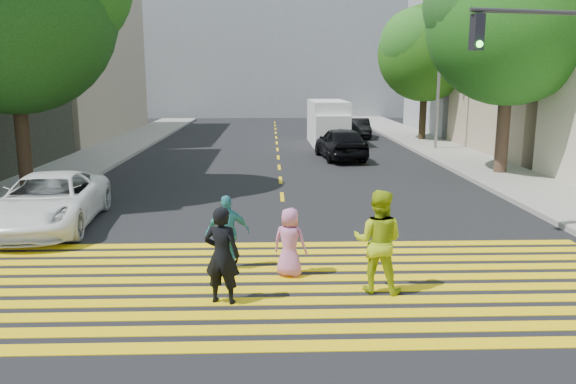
{
  "coord_description": "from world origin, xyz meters",
  "views": [
    {
      "loc": [
        -0.36,
        -8.62,
        3.8
      ],
      "look_at": [
        0.0,
        3.0,
        1.4
      ],
      "focal_mm": 35.0,
      "sensor_mm": 36.0,
      "label": 1
    }
  ],
  "objects_px": {
    "white_sedan": "(49,201)",
    "dark_car_parked": "(359,128)",
    "silver_car": "(331,126)",
    "traffic_signal": "(569,84)",
    "white_van": "(328,124)",
    "tree_right_near": "(514,11)",
    "pedestrian_man": "(222,255)",
    "dark_car_near": "(341,143)",
    "tree_right_far": "(427,48)",
    "pedestrian_woman": "(378,241)",
    "pedestrian_extra": "(228,233)",
    "pedestrian_child": "(290,242)"
  },
  "relations": [
    {
      "from": "white_sedan",
      "to": "dark_car_parked",
      "type": "height_order",
      "value": "white_sedan"
    },
    {
      "from": "silver_car",
      "to": "traffic_signal",
      "type": "relative_size",
      "value": 0.75
    },
    {
      "from": "white_van",
      "to": "traffic_signal",
      "type": "distance_m",
      "value": 19.2
    },
    {
      "from": "tree_right_near",
      "to": "pedestrian_man",
      "type": "relative_size",
      "value": 5.38
    },
    {
      "from": "dark_car_near",
      "to": "white_van",
      "type": "height_order",
      "value": "white_van"
    },
    {
      "from": "tree_right_far",
      "to": "pedestrian_woman",
      "type": "xyz_separation_m",
      "value": [
        -7.18,
        -23.66,
        -4.48
      ]
    },
    {
      "from": "silver_car",
      "to": "white_van",
      "type": "height_order",
      "value": "white_van"
    },
    {
      "from": "tree_right_near",
      "to": "silver_car",
      "type": "relative_size",
      "value": 2.17
    },
    {
      "from": "pedestrian_extra",
      "to": "traffic_signal",
      "type": "relative_size",
      "value": 0.27
    },
    {
      "from": "pedestrian_child",
      "to": "dark_car_parked",
      "type": "bearing_deg",
      "value": -80.85
    },
    {
      "from": "pedestrian_man",
      "to": "pedestrian_extra",
      "type": "height_order",
      "value": "pedestrian_man"
    },
    {
      "from": "pedestrian_child",
      "to": "silver_car",
      "type": "height_order",
      "value": "pedestrian_child"
    },
    {
      "from": "white_sedan",
      "to": "tree_right_far",
      "type": "bearing_deg",
      "value": 47.87
    },
    {
      "from": "traffic_signal",
      "to": "silver_car",
      "type": "bearing_deg",
      "value": 84.95
    },
    {
      "from": "pedestrian_child",
      "to": "pedestrian_woman",
      "type": "bearing_deg",
      "value": 172.55
    },
    {
      "from": "pedestrian_man",
      "to": "pedestrian_child",
      "type": "bearing_deg",
      "value": -118.4
    },
    {
      "from": "pedestrian_woman",
      "to": "silver_car",
      "type": "height_order",
      "value": "pedestrian_woman"
    },
    {
      "from": "silver_car",
      "to": "dark_car_parked",
      "type": "xyz_separation_m",
      "value": [
        1.59,
        -1.35,
        -0.01
      ]
    },
    {
      "from": "tree_right_near",
      "to": "pedestrian_child",
      "type": "relative_size",
      "value": 6.74
    },
    {
      "from": "pedestrian_extra",
      "to": "white_van",
      "type": "relative_size",
      "value": 0.29
    },
    {
      "from": "tree_right_near",
      "to": "pedestrian_extra",
      "type": "relative_size",
      "value": 6.03
    },
    {
      "from": "pedestrian_extra",
      "to": "silver_car",
      "type": "relative_size",
      "value": 0.36
    },
    {
      "from": "white_van",
      "to": "dark_car_parked",
      "type": "bearing_deg",
      "value": 55.9
    },
    {
      "from": "pedestrian_woman",
      "to": "dark_car_parked",
      "type": "xyz_separation_m",
      "value": [
        3.68,
        25.81,
        -0.33
      ]
    },
    {
      "from": "tree_right_near",
      "to": "traffic_signal",
      "type": "xyz_separation_m",
      "value": [
        -2.04,
        -8.23,
        -2.54
      ]
    },
    {
      "from": "tree_right_near",
      "to": "pedestrian_child",
      "type": "distance_m",
      "value": 15.06
    },
    {
      "from": "tree_right_far",
      "to": "white_van",
      "type": "distance_m",
      "value": 7.31
    },
    {
      "from": "pedestrian_extra",
      "to": "white_van",
      "type": "xyz_separation_m",
      "value": [
        4.15,
        21.04,
        0.41
      ]
    },
    {
      "from": "tree_right_far",
      "to": "pedestrian_child",
      "type": "relative_size",
      "value": 5.93
    },
    {
      "from": "tree_right_near",
      "to": "pedestrian_man",
      "type": "xyz_separation_m",
      "value": [
        -9.87,
        -12.31,
        -5.31
      ]
    },
    {
      "from": "white_sedan",
      "to": "silver_car",
      "type": "xyz_separation_m",
      "value": [
        9.67,
        22.53,
        -0.07
      ]
    },
    {
      "from": "pedestrian_extra",
      "to": "traffic_signal",
      "type": "distance_m",
      "value": 8.69
    },
    {
      "from": "tree_right_far",
      "to": "pedestrian_extra",
      "type": "height_order",
      "value": "tree_right_far"
    },
    {
      "from": "pedestrian_child",
      "to": "dark_car_parked",
      "type": "distance_m",
      "value": 25.52
    },
    {
      "from": "white_sedan",
      "to": "dark_car_parked",
      "type": "distance_m",
      "value": 23.99
    },
    {
      "from": "white_sedan",
      "to": "tree_right_near",
      "type": "bearing_deg",
      "value": 21.81
    },
    {
      "from": "white_sedan",
      "to": "traffic_signal",
      "type": "height_order",
      "value": "traffic_signal"
    },
    {
      "from": "pedestrian_extra",
      "to": "white_van",
      "type": "distance_m",
      "value": 21.45
    },
    {
      "from": "dark_car_parked",
      "to": "white_van",
      "type": "bearing_deg",
      "value": -119.81
    },
    {
      "from": "dark_car_parked",
      "to": "white_van",
      "type": "height_order",
      "value": "white_van"
    },
    {
      "from": "white_sedan",
      "to": "dark_car_parked",
      "type": "bearing_deg",
      "value": 57.66
    },
    {
      "from": "tree_right_far",
      "to": "pedestrian_extra",
      "type": "xyz_separation_m",
      "value": [
        -9.94,
        -22.39,
        -4.66
      ]
    },
    {
      "from": "pedestrian_woman",
      "to": "tree_right_near",
      "type": "bearing_deg",
      "value": -101.99
    },
    {
      "from": "dark_car_near",
      "to": "white_sedan",
      "type": "bearing_deg",
      "value": 46.46
    },
    {
      "from": "tree_right_near",
      "to": "dark_car_parked",
      "type": "bearing_deg",
      "value": 103.91
    },
    {
      "from": "white_van",
      "to": "white_sedan",
      "type": "bearing_deg",
      "value": -117.69
    },
    {
      "from": "pedestrian_woman",
      "to": "dark_car_parked",
      "type": "distance_m",
      "value": 26.07
    },
    {
      "from": "pedestrian_man",
      "to": "pedestrian_child",
      "type": "relative_size",
      "value": 1.25
    },
    {
      "from": "traffic_signal",
      "to": "pedestrian_woman",
      "type": "bearing_deg",
      "value": -156.86
    },
    {
      "from": "pedestrian_man",
      "to": "dark_car_parked",
      "type": "height_order",
      "value": "pedestrian_man"
    }
  ]
}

